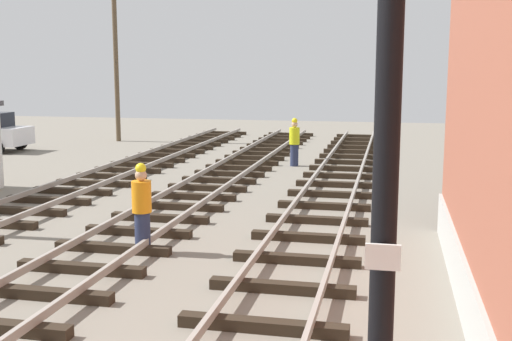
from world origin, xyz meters
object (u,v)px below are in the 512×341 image
(signal_mast, at_px, (388,104))
(utility_pole_far, at_px, (116,52))
(track_worker_distant, at_px, (142,208))
(track_worker_foreground, at_px, (294,142))

(signal_mast, xyz_separation_m, utility_pole_far, (-13.93, 26.46, 1.05))
(track_worker_distant, bearing_deg, utility_pole_far, 115.50)
(signal_mast, relative_size, utility_pole_far, 0.64)
(utility_pole_far, height_order, track_worker_distant, utility_pole_far)
(utility_pole_far, distance_m, track_worker_distant, 21.21)
(signal_mast, xyz_separation_m, track_worker_foreground, (-3.67, 19.90, -2.60))
(signal_mast, height_order, utility_pole_far, utility_pole_far)
(utility_pole_far, bearing_deg, signal_mast, -62.24)
(signal_mast, bearing_deg, track_worker_distant, 123.00)
(signal_mast, bearing_deg, track_worker_foreground, 100.44)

